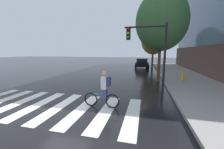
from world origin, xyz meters
The scene contains 9 objects.
ground_plane centered at (0.00, 0.00, 0.00)m, with size 120.00×120.00×0.00m, color black.
crosswalk_stripes centered at (-0.45, 0.00, 0.01)m, with size 8.51×3.68×0.01m.
sedan_mid centered at (3.40, 17.12, 0.80)m, with size 2.31×4.57×1.54m.
cyclist centered at (2.18, 0.44, 0.84)m, with size 1.71×0.36×1.69m.
traffic_light_near centered at (4.22, 3.28, 2.86)m, with size 2.47×0.28×4.20m.
fire_hydrant centered at (6.99, 6.88, 0.53)m, with size 0.33×0.22×0.78m.
street_tree_near centered at (5.09, 6.95, 4.96)m, with size 4.13×4.13×7.34m.
street_tree_mid centered at (4.97, 15.82, 4.11)m, with size 3.42×3.42×6.08m.
street_tree_far centered at (5.24, 23.28, 4.62)m, with size 3.85×3.85×6.85m.
Camera 1 is at (3.96, -5.35, 2.54)m, focal length 22.06 mm.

